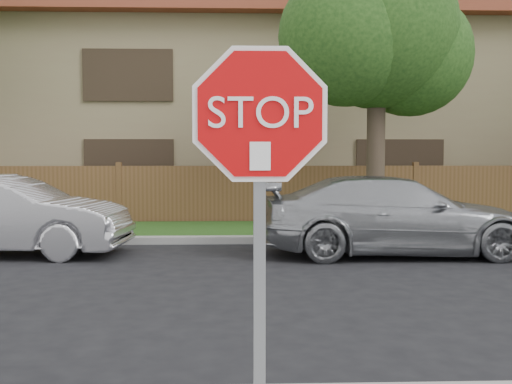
{
  "coord_description": "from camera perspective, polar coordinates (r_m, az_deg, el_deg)",
  "views": [
    {
      "loc": [
        -0.9,
        -4.67,
        1.95
      ],
      "look_at": [
        -0.77,
        -0.9,
        1.7
      ],
      "focal_mm": 42.0,
      "sensor_mm": 36.0,
      "label": 1
    }
  ],
  "objects": [
    {
      "name": "apartment_building",
      "position": [
        21.75,
        0.37,
        7.91
      ],
      "size": [
        35.2,
        9.2,
        7.2
      ],
      "color": "#927E5B",
      "rests_on": "ground"
    },
    {
      "name": "stop_sign",
      "position": [
        3.19,
        0.37,
        1.64
      ],
      "size": [
        1.01,
        0.13,
        2.55
      ],
      "color": "gray",
      "rests_on": "sidewalk_near"
    },
    {
      "name": "sedan_right",
      "position": [
        11.73,
        13.14,
        -2.2
      ],
      "size": [
        5.2,
        2.16,
        1.5
      ],
      "primitive_type": "imported",
      "rotation": [
        0.0,
        0.0,
        1.56
      ],
      "color": "#9EA0A4",
      "rests_on": "ground"
    },
    {
      "name": "fence",
      "position": [
        16.14,
        1.2,
        -0.33
      ],
      "size": [
        70.0,
        0.12,
        1.6
      ],
      "primitive_type": "cube",
      "color": "brown",
      "rests_on": "ground"
    },
    {
      "name": "tree_mid",
      "position": [
        14.93,
        11.67,
        14.97
      ],
      "size": [
        4.8,
        3.9,
        7.35
      ],
      "color": "#382B21",
      "rests_on": "ground"
    },
    {
      "name": "far_curb",
      "position": [
        12.99,
        2.0,
        -4.55
      ],
      "size": [
        70.0,
        0.3,
        0.15
      ],
      "primitive_type": "cube",
      "color": "gray",
      "rests_on": "ground"
    },
    {
      "name": "grass_strip",
      "position": [
        14.62,
        1.55,
        -3.67
      ],
      "size": [
        70.0,
        3.0,
        0.12
      ],
      "primitive_type": "cube",
      "color": "#1E4714",
      "rests_on": "ground"
    },
    {
      "name": "sedan_left",
      "position": [
        12.34,
        -22.79,
        -2.06
      ],
      "size": [
        4.74,
        1.97,
        1.52
      ],
      "primitive_type": "imported",
      "rotation": [
        0.0,
        0.0,
        1.49
      ],
      "color": "#BBBABF",
      "rests_on": "ground"
    }
  ]
}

